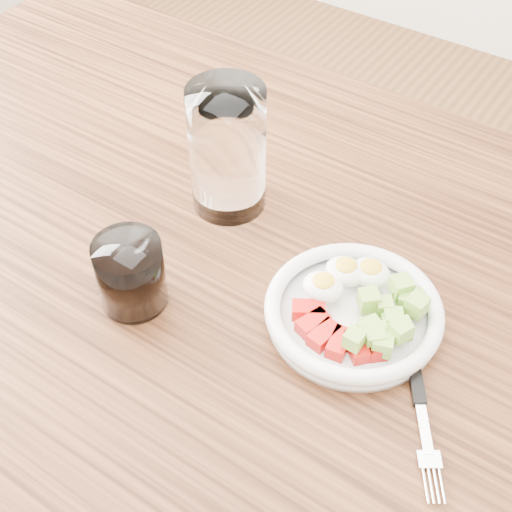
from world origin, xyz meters
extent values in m
cube|color=brown|center=(-0.65, 0.35, 0.36)|extent=(0.07, 0.07, 0.73)
cube|color=brown|center=(0.00, 0.00, 0.75)|extent=(1.50, 0.90, 0.04)
cylinder|color=white|center=(0.12, 0.01, 0.78)|extent=(0.19, 0.19, 0.01)
torus|color=white|center=(0.12, 0.01, 0.79)|extent=(0.20, 0.20, 0.02)
cube|color=red|center=(0.08, -0.02, 0.79)|extent=(0.04, 0.04, 0.02)
cube|color=red|center=(0.09, -0.03, 0.79)|extent=(0.03, 0.04, 0.02)
cube|color=red|center=(0.11, -0.04, 0.79)|extent=(0.03, 0.04, 0.02)
cube|color=red|center=(0.13, -0.04, 0.79)|extent=(0.03, 0.04, 0.02)
cube|color=red|center=(0.15, -0.03, 0.79)|extent=(0.04, 0.04, 0.02)
cube|color=red|center=(0.16, -0.02, 0.79)|extent=(0.04, 0.04, 0.02)
ellipsoid|color=white|center=(0.09, 0.05, 0.80)|extent=(0.05, 0.04, 0.03)
ellipsoid|color=yellow|center=(0.09, 0.05, 0.81)|extent=(0.03, 0.03, 0.01)
ellipsoid|color=white|center=(0.11, 0.06, 0.80)|extent=(0.05, 0.04, 0.03)
ellipsoid|color=yellow|center=(0.11, 0.06, 0.81)|extent=(0.03, 0.03, 0.01)
ellipsoid|color=white|center=(0.08, 0.01, 0.80)|extent=(0.05, 0.04, 0.03)
ellipsoid|color=yellow|center=(0.08, 0.01, 0.81)|extent=(0.03, 0.03, 0.01)
cube|color=#99C34B|center=(0.14, -0.04, 0.81)|extent=(0.02, 0.02, 0.02)
cube|color=#99C34B|center=(0.18, 0.01, 0.80)|extent=(0.03, 0.03, 0.02)
cube|color=#99C34B|center=(0.17, 0.05, 0.79)|extent=(0.03, 0.03, 0.02)
cube|color=#99C34B|center=(0.16, -0.01, 0.79)|extent=(0.03, 0.03, 0.02)
cube|color=#99C34B|center=(0.18, 0.04, 0.81)|extent=(0.02, 0.02, 0.02)
cube|color=#99C34B|center=(0.13, 0.02, 0.80)|extent=(0.03, 0.03, 0.02)
cube|color=#99C34B|center=(0.15, -0.01, 0.79)|extent=(0.02, 0.02, 0.02)
cube|color=#99C34B|center=(0.15, -0.01, 0.79)|extent=(0.03, 0.03, 0.02)
cube|color=#99C34B|center=(0.16, -0.02, 0.80)|extent=(0.03, 0.03, 0.02)
cube|color=#99C34B|center=(0.16, 0.01, 0.79)|extent=(0.02, 0.02, 0.02)
cube|color=#99C34B|center=(0.15, 0.05, 0.80)|extent=(0.02, 0.02, 0.02)
cube|color=#99C34B|center=(0.15, 0.05, 0.81)|extent=(0.03, 0.03, 0.02)
cube|color=#99C34B|center=(0.17, 0.06, 0.79)|extent=(0.03, 0.03, 0.02)
cube|color=#99C34B|center=(0.17, 0.06, 0.79)|extent=(0.02, 0.02, 0.02)
cube|color=#99C34B|center=(0.16, 0.05, 0.80)|extent=(0.02, 0.02, 0.02)
cube|color=#99C34B|center=(0.17, -0.02, 0.80)|extent=(0.03, 0.03, 0.02)
cube|color=#99C34B|center=(0.15, 0.03, 0.80)|extent=(0.02, 0.02, 0.02)
cube|color=#99C34B|center=(0.15, -0.01, 0.79)|extent=(0.02, 0.02, 0.02)
cube|color=#99C34B|center=(0.15, 0.00, 0.80)|extent=(0.02, 0.02, 0.02)
cube|color=#99C34B|center=(0.18, 0.00, 0.81)|extent=(0.03, 0.03, 0.02)
cube|color=#99C34B|center=(0.16, 0.02, 0.80)|extent=(0.03, 0.03, 0.02)
cube|color=black|center=(0.20, -0.01, 0.77)|extent=(0.06, 0.09, 0.01)
cube|color=silver|center=(0.25, -0.07, 0.77)|extent=(0.04, 0.05, 0.00)
cube|color=silver|center=(0.26, -0.10, 0.77)|extent=(0.03, 0.03, 0.00)
cylinder|color=silver|center=(0.27, -0.13, 0.77)|extent=(0.02, 0.03, 0.00)
cylinder|color=silver|center=(0.28, -0.12, 0.77)|extent=(0.02, 0.03, 0.00)
cylinder|color=silver|center=(0.28, -0.12, 0.77)|extent=(0.02, 0.03, 0.00)
cylinder|color=silver|center=(0.28, -0.12, 0.77)|extent=(0.02, 0.03, 0.00)
cylinder|color=white|center=(-0.11, 0.10, 0.86)|extent=(0.10, 0.10, 0.17)
cylinder|color=white|center=(-0.10, -0.10, 0.81)|extent=(0.08, 0.08, 0.09)
cylinder|color=black|center=(-0.10, -0.10, 0.81)|extent=(0.07, 0.07, 0.07)
camera|label=1|loc=(0.31, -0.46, 1.40)|focal=50.00mm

